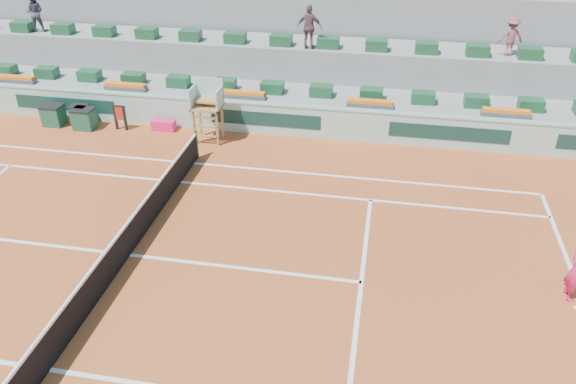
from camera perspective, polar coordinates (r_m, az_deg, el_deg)
name	(u,v)px	position (r m, az deg, el deg)	size (l,w,h in m)	color
ground	(130,255)	(16.25, -15.77, -6.18)	(90.00, 90.00, 0.00)	#A64820
seating_tier_lower	(232,95)	(24.73, -5.74, 9.76)	(36.00, 4.00, 1.20)	gray
seating_tier_upper	(240,68)	(25.94, -4.86, 12.47)	(36.00, 2.40, 2.60)	gray
stadium_back_wall	(248,38)	(27.15, -4.06, 15.34)	(36.00, 0.40, 4.40)	gray
player_bag	(164,125)	(23.21, -12.53, 6.64)	(0.93, 0.41, 0.41)	#F01F6C
spectator_left	(35,12)	(28.81, -24.35, 16.30)	(0.82, 0.64, 1.70)	#454550
spectator_mid	(309,27)	(23.83, 2.19, 16.38)	(1.04, 0.43, 1.78)	#6B4752
spectator_right	(511,37)	(24.62, 21.70, 14.46)	(0.98, 0.56, 1.52)	#8E474F
court_lines	(130,255)	(16.24, -15.77, -6.17)	(23.89, 11.09, 0.01)	white
tennis_net	(127,240)	(15.94, -16.03, -4.67)	(0.10, 11.97, 1.10)	black
advertising_hoarding	(217,114)	(22.76, -7.18, 7.83)	(36.00, 0.34, 1.26)	#A0C9B9
umpire_chair	(208,102)	(21.54, -8.17, 9.01)	(1.10, 0.90, 2.40)	olive
seat_row_lower	(225,84)	(23.63, -6.44, 10.82)	(32.90, 0.60, 0.44)	#194D2B
seat_row_upper	(235,38)	(24.94, -5.38, 15.34)	(32.90, 0.60, 0.44)	#194D2B
flower_planters	(184,91)	(23.42, -10.55, 10.08)	(26.80, 0.36, 0.28)	#4F4F4F
drink_cooler_a	(84,119)	(24.16, -19.99, 7.02)	(0.85, 0.73, 0.84)	#194B37
drink_cooler_b	(80,115)	(24.56, -20.36, 7.33)	(0.68, 0.59, 0.84)	#194B37
drink_cooler_c	(53,115)	(24.96, -22.73, 7.22)	(0.83, 0.72, 0.84)	#194B37
towel_rack	(120,116)	(23.52, -16.72, 7.44)	(0.53, 0.09, 1.03)	black
tennis_player	(576,271)	(15.49, 27.20, -7.18)	(0.42, 0.86, 2.28)	#F01F6C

